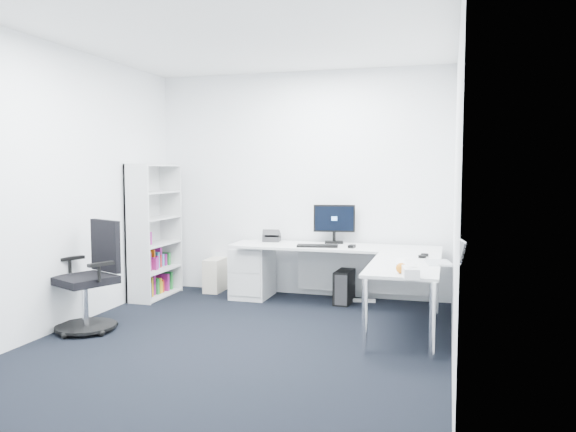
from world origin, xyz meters
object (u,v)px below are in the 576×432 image
(l_desk, at_px, (332,280))
(bookshelf, at_px, (155,231))
(monitor, at_px, (334,223))
(laptop, at_px, (439,251))
(task_chair, at_px, (84,277))

(l_desk, relative_size, bookshelf, 1.43)
(l_desk, bearing_deg, monitor, 99.87)
(bookshelf, bearing_deg, laptop, -11.13)
(l_desk, distance_m, laptop, 1.34)
(l_desk, xyz_separation_m, laptop, (1.12, -0.60, 0.45))
(bookshelf, xyz_separation_m, monitor, (2.08, 0.50, 0.10))
(bookshelf, height_order, task_chair, bookshelf)
(laptop, bearing_deg, bookshelf, 158.21)
(bookshelf, height_order, monitor, bookshelf)
(l_desk, relative_size, laptop, 7.02)
(bookshelf, xyz_separation_m, task_chair, (0.09, -1.47, -0.28))
(laptop, bearing_deg, task_chair, -176.21)
(l_desk, xyz_separation_m, task_chair, (-2.09, -1.42, 0.19))
(bookshelf, distance_m, monitor, 2.14)
(l_desk, height_order, bookshelf, bookshelf)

